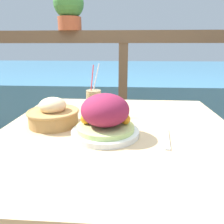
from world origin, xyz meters
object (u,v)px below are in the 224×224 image
Objects in this scene: potted_plant at (69,7)px; bread_basket at (53,114)px; drink_glass at (94,102)px; salad_plate at (105,118)px.

bread_basket is at bearing -81.37° from potted_plant.
drink_glass is 0.21m from bread_basket.
potted_plant is (-0.13, 0.89, 0.55)m from bread_basket.
salad_plate is at bearing -22.13° from bread_basket.
drink_glass is 1.14× the size of bread_basket.
potted_plant reaches higher than bread_basket.
potted_plant is (-0.28, 0.73, 0.53)m from drink_glass.
bread_basket is 1.05m from potted_plant.
salad_plate is at bearing -72.08° from drink_glass.
salad_plate is 1.18× the size of bread_basket.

